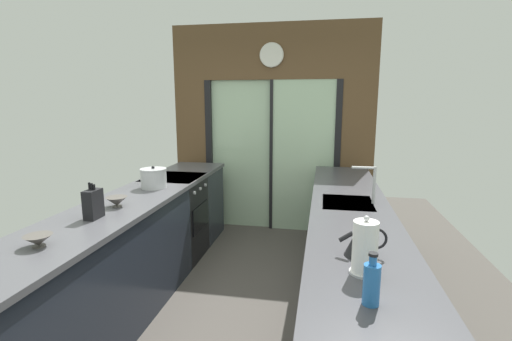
{
  "coord_description": "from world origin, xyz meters",
  "views": [
    {
      "loc": [
        0.68,
        -2.43,
        1.74
      ],
      "look_at": [
        0.08,
        0.83,
        1.1
      ],
      "focal_mm": 25.81,
      "sensor_mm": 36.0,
      "label": 1
    }
  ],
  "objects": [
    {
      "name": "right_counter_run",
      "position": [
        0.91,
        0.3,
        0.46
      ],
      "size": [
        0.62,
        3.8,
        0.92
      ],
      "color": "#1E232D",
      "rests_on": "ground_plane"
    },
    {
      "name": "oven_range",
      "position": [
        -0.91,
        1.25,
        0.46
      ],
      "size": [
        0.6,
        0.6,
        0.92
      ],
      "color": "black",
      "rests_on": "ground_plane"
    },
    {
      "name": "mixing_bowl_near",
      "position": [
        -0.89,
        -0.72,
        0.96
      ],
      "size": [
        0.16,
        0.16,
        0.07
      ],
      "color": "#514C47",
      "rests_on": "left_counter_run"
    },
    {
      "name": "soap_bottle",
      "position": [
        0.89,
        -1.0,
        1.01
      ],
      "size": [
        0.07,
        0.07,
        0.22
      ],
      "color": "#286BB7",
      "rests_on": "right_counter_run"
    },
    {
      "name": "mixing_bowl_far",
      "position": [
        -0.89,
        0.09,
        0.96
      ],
      "size": [
        0.16,
        0.16,
        0.08
      ],
      "color": "#514C47",
      "rests_on": "left_counter_run"
    },
    {
      "name": "left_counter_run",
      "position": [
        -0.91,
        0.13,
        0.47
      ],
      "size": [
        0.62,
        3.8,
        0.92
      ],
      "color": "#1E232D",
      "rests_on": "ground_plane"
    },
    {
      "name": "back_wall_unit",
      "position": [
        0.0,
        2.4,
        1.53
      ],
      "size": [
        2.64,
        0.12,
        2.7
      ],
      "color": "brown",
      "rests_on": "ground_plane"
    },
    {
      "name": "paper_towel_roll",
      "position": [
        0.89,
        -0.73,
        1.05
      ],
      "size": [
        0.14,
        0.14,
        0.29
      ],
      "color": "#B7BABC",
      "rests_on": "right_counter_run"
    },
    {
      "name": "stock_pot",
      "position": [
        -0.89,
        0.74,
        1.01
      ],
      "size": [
        0.24,
        0.24,
        0.21
      ],
      "color": "#B7BABC",
      "rests_on": "left_counter_run"
    },
    {
      "name": "kettle",
      "position": [
        0.89,
        -0.52,
        1.01
      ],
      "size": [
        0.25,
        0.17,
        0.21
      ],
      "color": "black",
      "rests_on": "right_counter_run"
    },
    {
      "name": "sink_faucet",
      "position": [
        1.06,
        0.55,
        1.12
      ],
      "size": [
        0.19,
        0.02,
        0.3
      ],
      "color": "#B7BABC",
      "rests_on": "right_counter_run"
    },
    {
      "name": "knife_block",
      "position": [
        -0.89,
        -0.2,
        1.03
      ],
      "size": [
        0.08,
        0.14,
        0.26
      ],
      "color": "black",
      "rests_on": "left_counter_run"
    },
    {
      "name": "ground_plane",
      "position": [
        0.0,
        0.6,
        -0.01
      ],
      "size": [
        5.04,
        7.6,
        0.02
      ],
      "primitive_type": "cube",
      "color": "#4C4742"
    }
  ]
}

